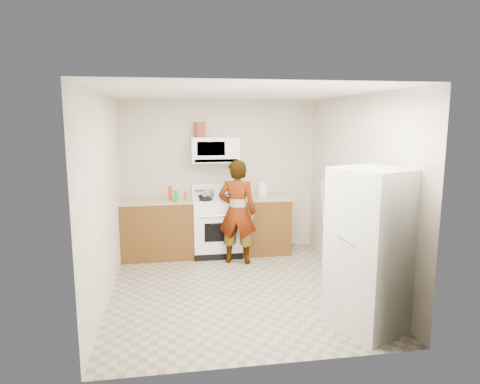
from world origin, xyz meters
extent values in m
plane|color=gray|center=(0.00, 0.00, 0.00)|extent=(3.60, 3.60, 0.00)
cube|color=beige|center=(0.00, 1.79, 1.25)|extent=(3.20, 0.02, 2.50)
cube|color=beige|center=(1.59, 0.00, 1.25)|extent=(0.02, 3.60, 2.50)
cube|color=brown|center=(-1.04, 1.49, 0.45)|extent=(1.12, 0.62, 0.90)
cube|color=tan|center=(-1.04, 1.49, 0.92)|extent=(1.14, 0.64, 0.03)
cube|color=brown|center=(0.68, 1.49, 0.45)|extent=(0.80, 0.62, 0.90)
cube|color=tan|center=(0.68, 1.49, 0.92)|extent=(0.82, 0.64, 0.03)
cube|color=white|center=(-0.10, 1.48, 0.45)|extent=(0.76, 0.65, 0.90)
cube|color=white|center=(-0.10, 1.48, 0.92)|extent=(0.76, 0.62, 0.03)
cube|color=white|center=(-0.10, 1.76, 1.03)|extent=(0.76, 0.08, 0.20)
cube|color=white|center=(-0.10, 1.61, 1.70)|extent=(0.76, 0.38, 0.40)
imported|color=tan|center=(0.17, 1.01, 0.80)|extent=(0.67, 0.54, 1.59)
cube|color=silver|center=(1.22, -1.25, 0.85)|extent=(0.93, 0.93, 1.70)
cylinder|color=white|center=(0.69, 1.59, 1.04)|extent=(0.17, 0.17, 0.20)
cube|color=maroon|center=(-0.34, 1.60, 2.02)|extent=(0.18, 0.18, 0.24)
cylinder|color=silver|center=(-0.22, 1.57, 1.01)|extent=(0.24, 0.24, 0.11)
cube|color=silver|center=(0.07, 1.39, 0.96)|extent=(0.27, 0.20, 0.05)
cylinder|color=#BF350E|center=(-0.83, 1.43, 1.04)|extent=(0.07, 0.07, 0.22)
cylinder|color=#D04717|center=(-0.60, 1.36, 1.01)|extent=(0.06, 0.06, 0.15)
cylinder|color=#177F37|center=(-0.75, 1.23, 1.03)|extent=(0.07, 0.07, 0.18)
cylinder|color=white|center=(-0.79, 1.44, 0.94)|extent=(0.24, 0.24, 0.01)
cylinder|color=white|center=(1.58, 1.10, 0.62)|extent=(0.19, 0.21, 1.22)
camera|label=1|loc=(-0.81, -5.25, 2.18)|focal=32.00mm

